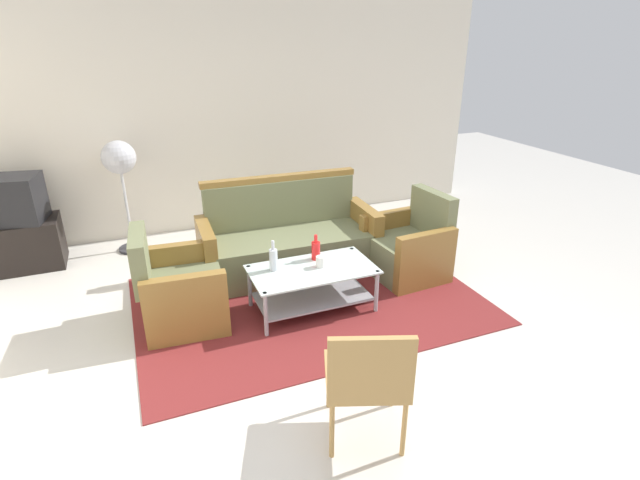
{
  "coord_description": "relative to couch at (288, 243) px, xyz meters",
  "views": [
    {
      "loc": [
        -1.42,
        -3.0,
        2.32
      ],
      "look_at": [
        0.05,
        0.62,
        0.65
      ],
      "focal_mm": 27.28,
      "sensor_mm": 36.0,
      "label": 1
    }
  ],
  "objects": [
    {
      "name": "bottle_clear",
      "position": [
        -0.38,
        -0.73,
        0.2
      ],
      "size": [
        0.07,
        0.07,
        0.28
      ],
      "color": "silver",
      "rests_on": "coffee_table"
    },
    {
      "name": "rug",
      "position": [
        -0.04,
        -0.69,
        -0.31
      ],
      "size": [
        3.11,
        2.16,
        0.01
      ],
      "primitive_type": "cube",
      "color": "maroon",
      "rests_on": "ground"
    },
    {
      "name": "wall_back",
      "position": [
        -0.02,
        1.65,
        1.08
      ],
      "size": [
        6.52,
        0.12,
        2.8
      ],
      "color": "silver",
      "rests_on": "ground"
    },
    {
      "name": "couch",
      "position": [
        0.0,
        0.0,
        0.0
      ],
      "size": [
        1.82,
        0.8,
        0.96
      ],
      "rotation": [
        0.0,
        0.0,
        3.11
      ],
      "color": "#6B704C",
      "rests_on": "rug"
    },
    {
      "name": "wicker_chair",
      "position": [
        -0.33,
        -2.4,
        0.18
      ],
      "size": [
        0.62,
        0.62,
        0.84
      ],
      "rotation": [
        0.0,
        0.0,
        -0.36
      ],
      "color": "#AD844C",
      "rests_on": "ground"
    },
    {
      "name": "armchair_right",
      "position": [
        1.11,
        -0.55,
        -0.03
      ],
      "size": [
        0.75,
        0.81,
        0.85
      ],
      "rotation": [
        0.0,
        0.0,
        1.64
      ],
      "color": "#6B704C",
      "rests_on": "rug"
    },
    {
      "name": "television",
      "position": [
        -2.6,
        1.14,
        0.44
      ],
      "size": [
        0.67,
        0.54,
        0.48
      ],
      "rotation": [
        0.0,
        0.0,
        2.96
      ],
      "color": "black",
      "rests_on": "tv_stand"
    },
    {
      "name": "tv_stand",
      "position": [
        -2.6,
        1.14,
        -0.06
      ],
      "size": [
        0.8,
        0.5,
        0.52
      ],
      "primitive_type": "cube",
      "color": "black",
      "rests_on": "ground"
    },
    {
      "name": "pedestal_fan",
      "position": [
        -1.51,
        1.19,
        0.7
      ],
      "size": [
        0.36,
        0.36,
        1.27
      ],
      "color": "#2D2D33",
      "rests_on": "ground"
    },
    {
      "name": "coffee_table",
      "position": [
        -0.06,
        -0.83,
        -0.04
      ],
      "size": [
        1.1,
        0.6,
        0.4
      ],
      "color": "silver",
      "rests_on": "rug"
    },
    {
      "name": "armchair_left",
      "position": [
        -1.18,
        -0.59,
        -0.03
      ],
      "size": [
        0.75,
        0.81,
        0.85
      ],
      "rotation": [
        0.0,
        0.0,
        -1.64
      ],
      "color": "#6B704C",
      "rests_on": "rug"
    },
    {
      "name": "cup",
      "position": [
        0.02,
        -0.83,
        0.14
      ],
      "size": [
        0.08,
        0.08,
        0.1
      ],
      "primitive_type": "cylinder",
      "color": "silver",
      "rests_on": "coffee_table"
    },
    {
      "name": "ground_plane",
      "position": [
        -0.02,
        -1.41,
        -0.32
      ],
      "size": [
        14.0,
        14.0,
        0.0
      ],
      "primitive_type": "plane",
      "color": "beige"
    },
    {
      "name": "bottle_red",
      "position": [
        0.04,
        -0.66,
        0.19
      ],
      "size": [
        0.08,
        0.08,
        0.24
      ],
      "color": "red",
      "rests_on": "coffee_table"
    }
  ]
}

